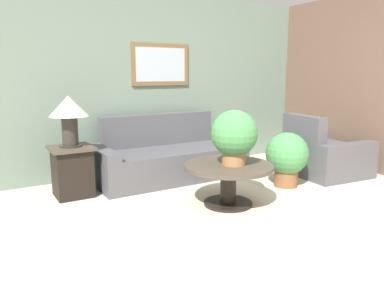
# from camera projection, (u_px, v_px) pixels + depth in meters

# --- Properties ---
(ground_plane) EXTENTS (20.00, 20.00, 0.00)m
(ground_plane) POSITION_uv_depth(u_px,v_px,m) (300.00, 226.00, 3.60)
(ground_plane) COLOR beige
(wall_back) EXTENTS (6.79, 0.09, 2.60)m
(wall_back) POSITION_uv_depth(u_px,v_px,m) (168.00, 83.00, 5.64)
(wall_back) COLOR slate
(wall_back) RESTS_ON ground_plane
(wall_right) EXTENTS (0.06, 4.68, 2.60)m
(wall_right) POSITION_uv_depth(u_px,v_px,m) (351.00, 83.00, 5.72)
(wall_right) COLOR brown
(wall_right) RESTS_ON ground_plane
(couch_main) EXTENTS (2.08, 0.88, 0.87)m
(couch_main) POSITION_uv_depth(u_px,v_px,m) (169.00, 158.00, 5.21)
(couch_main) COLOR #4C4C51
(couch_main) RESTS_ON ground_plane
(armchair) EXTENTS (1.05, 1.17, 0.87)m
(armchair) POSITION_uv_depth(u_px,v_px,m) (321.00, 155.00, 5.42)
(armchair) COLOR #4C4C51
(armchair) RESTS_ON ground_plane
(coffee_table) EXTENTS (0.98, 0.98, 0.46)m
(coffee_table) POSITION_uv_depth(u_px,v_px,m) (228.00, 176.00, 4.12)
(coffee_table) COLOR black
(coffee_table) RESTS_ON ground_plane
(side_table) EXTENTS (0.49, 0.49, 0.60)m
(side_table) POSITION_uv_depth(u_px,v_px,m) (72.00, 171.00, 4.43)
(side_table) COLOR black
(side_table) RESTS_ON ground_plane
(table_lamp) EXTENTS (0.45, 0.45, 0.59)m
(table_lamp) POSITION_uv_depth(u_px,v_px,m) (69.00, 111.00, 4.29)
(table_lamp) COLOR #2D2823
(table_lamp) RESTS_ON side_table
(potted_plant_on_table) EXTENTS (0.51, 0.51, 0.60)m
(potted_plant_on_table) POSITION_uv_depth(u_px,v_px,m) (234.00, 135.00, 4.02)
(potted_plant_on_table) COLOR #9E6B42
(potted_plant_on_table) RESTS_ON coffee_table
(potted_plant_floor) EXTENTS (0.55, 0.55, 0.70)m
(potted_plant_floor) POSITION_uv_depth(u_px,v_px,m) (287.00, 156.00, 4.80)
(potted_plant_floor) COLOR brown
(potted_plant_floor) RESTS_ON ground_plane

